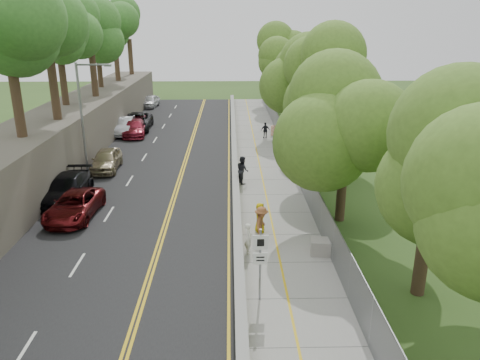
# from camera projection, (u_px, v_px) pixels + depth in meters

# --- Properties ---
(ground) EXTENTS (140.00, 140.00, 0.00)m
(ground) POSITION_uv_depth(u_px,v_px,m) (233.00, 264.00, 21.74)
(ground) COLOR #33511E
(ground) RESTS_ON ground
(road) EXTENTS (11.20, 66.00, 0.04)m
(road) POSITION_uv_depth(u_px,v_px,m) (161.00, 168.00, 35.82)
(road) COLOR black
(road) RESTS_ON ground
(sidewalk) EXTENTS (4.20, 66.00, 0.05)m
(sidewalk) POSITION_uv_depth(u_px,v_px,m) (265.00, 167.00, 35.98)
(sidewalk) COLOR gray
(sidewalk) RESTS_ON ground
(jersey_barrier) EXTENTS (0.42, 66.00, 0.60)m
(jersey_barrier) POSITION_uv_depth(u_px,v_px,m) (235.00, 164.00, 35.85)
(jersey_barrier) COLOR #C6CF33
(jersey_barrier) RESTS_ON ground
(rock_embankment) EXTENTS (5.00, 66.00, 4.00)m
(rock_embankment) POSITION_uv_depth(u_px,v_px,m) (51.00, 144.00, 35.01)
(rock_embankment) COLOR #595147
(rock_embankment) RESTS_ON ground
(chainlink_fence) EXTENTS (0.04, 66.00, 2.00)m
(chainlink_fence) POSITION_uv_depth(u_px,v_px,m) (292.00, 155.00, 35.71)
(chainlink_fence) COLOR slate
(chainlink_fence) RESTS_ON ground
(trees_embankment) EXTENTS (6.40, 66.00, 13.00)m
(trees_embankment) POSITION_uv_depth(u_px,v_px,m) (43.00, 24.00, 32.28)
(trees_embankment) COLOR #438831
(trees_embankment) RESTS_ON rock_embankment
(trees_fenceside) EXTENTS (7.00, 66.00, 14.00)m
(trees_fenceside) POSITION_uv_depth(u_px,v_px,m) (327.00, 75.00, 33.83)
(trees_fenceside) COLOR #5C882C
(trees_fenceside) RESTS_ON ground
(streetlight) EXTENTS (2.52, 0.22, 8.00)m
(streetlight) POSITION_uv_depth(u_px,v_px,m) (84.00, 111.00, 33.27)
(streetlight) COLOR gray
(streetlight) RESTS_ON ground
(signpost) EXTENTS (0.62, 0.09, 3.10)m
(signpost) POSITION_uv_depth(u_px,v_px,m) (260.00, 257.00, 18.28)
(signpost) COLOR gray
(signpost) RESTS_ON sidewalk
(construction_barrel) EXTENTS (0.58, 0.58, 0.95)m
(construction_barrel) POSITION_uv_depth(u_px,v_px,m) (274.00, 130.00, 45.87)
(construction_barrel) COLOR #CA4A14
(construction_barrel) RESTS_ON sidewalk
(concrete_block) EXTENTS (1.19, 0.96, 0.73)m
(concrete_block) POSITION_uv_depth(u_px,v_px,m) (322.00, 247.00, 22.48)
(concrete_block) COLOR gray
(concrete_block) RESTS_ON sidewalk
(car_2) EXTENTS (2.54, 5.18, 1.42)m
(car_2) POSITION_uv_depth(u_px,v_px,m) (74.00, 206.00, 26.61)
(car_2) COLOR #500D0F
(car_2) RESTS_ON road
(car_3) EXTENTS (2.35, 5.56, 1.60)m
(car_3) POSITION_uv_depth(u_px,v_px,m) (67.00, 189.00, 29.03)
(car_3) COLOR black
(car_3) RESTS_ON road
(car_4) EXTENTS (2.06, 4.70, 1.58)m
(car_4) POSITION_uv_depth(u_px,v_px,m) (106.00, 160.00, 35.10)
(car_4) COLOR gray
(car_4) RESTS_ON road
(car_5) EXTENTS (1.96, 5.10, 1.66)m
(car_5) POSITION_uv_depth(u_px,v_px,m) (124.00, 126.00, 46.20)
(car_5) COLOR #B7BAC0
(car_5) RESTS_ON road
(car_6) EXTENTS (3.01, 6.15, 1.68)m
(car_6) POSITION_uv_depth(u_px,v_px,m) (137.00, 122.00, 48.18)
(car_6) COLOR black
(car_6) RESTS_ON road
(car_7) EXTENTS (2.59, 5.34, 1.50)m
(car_7) POSITION_uv_depth(u_px,v_px,m) (135.00, 128.00, 45.76)
(car_7) COLOR maroon
(car_7) RESTS_ON road
(car_8) EXTENTS (2.26, 4.66, 1.53)m
(car_8) POSITION_uv_depth(u_px,v_px,m) (150.00, 101.00, 61.03)
(car_8) COLOR silver
(car_8) RESTS_ON road
(painter_0) EXTENTS (0.56, 0.82, 1.63)m
(painter_0) POSITION_uv_depth(u_px,v_px,m) (260.00, 218.00, 24.69)
(painter_0) COLOR gold
(painter_0) RESTS_ON sidewalk
(painter_1) EXTENTS (0.47, 0.62, 1.55)m
(painter_1) POSITION_uv_depth(u_px,v_px,m) (248.00, 238.00, 22.44)
(painter_1) COLOR white
(painter_1) RESTS_ON sidewalk
(painter_2) EXTENTS (0.99, 1.12, 1.92)m
(painter_2) POSITION_uv_depth(u_px,v_px,m) (243.00, 170.00, 32.13)
(painter_2) COLOR black
(painter_2) RESTS_ON sidewalk
(painter_3) EXTENTS (0.97, 1.34, 1.88)m
(painter_3) POSITION_uv_depth(u_px,v_px,m) (261.00, 224.00, 23.57)
(painter_3) COLOR brown
(painter_3) RESTS_ON sidewalk
(person_far) EXTENTS (0.93, 0.48, 1.52)m
(person_far) POSITION_uv_depth(u_px,v_px,m) (265.00, 130.00, 44.63)
(person_far) COLOR black
(person_far) RESTS_ON sidewalk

